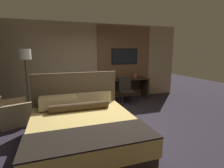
{
  "coord_description": "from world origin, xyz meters",
  "views": [
    {
      "loc": [
        -1.28,
        -3.76,
        1.8
      ],
      "look_at": [
        0.29,
        0.87,
        0.88
      ],
      "focal_mm": 28.0,
      "sensor_mm": 36.0,
      "label": 1
    }
  ],
  "objects_px": {
    "book": "(122,78)",
    "vase_short": "(135,76)",
    "tv": "(125,56)",
    "bed": "(83,127)",
    "floor_lamp": "(25,60)",
    "desk": "(127,85)",
    "vase_tall": "(114,74)",
    "armchair_by_window": "(13,113)",
    "desk_chair": "(126,88)"
  },
  "relations": [
    {
      "from": "book",
      "to": "vase_short",
      "type": "bearing_deg",
      "value": 7.5
    },
    {
      "from": "tv",
      "to": "bed",
      "type": "bearing_deg",
      "value": -125.1
    },
    {
      "from": "tv",
      "to": "floor_lamp",
      "type": "relative_size",
      "value": 0.56
    },
    {
      "from": "desk",
      "to": "floor_lamp",
      "type": "height_order",
      "value": "floor_lamp"
    },
    {
      "from": "bed",
      "to": "book",
      "type": "distance_m",
      "value": 3.41
    },
    {
      "from": "vase_tall",
      "to": "floor_lamp",
      "type": "bearing_deg",
      "value": -165.66
    },
    {
      "from": "floor_lamp",
      "to": "bed",
      "type": "bearing_deg",
      "value": -59.53
    },
    {
      "from": "armchair_by_window",
      "to": "floor_lamp",
      "type": "relative_size",
      "value": 0.52
    },
    {
      "from": "bed",
      "to": "vase_short",
      "type": "xyz_separation_m",
      "value": [
        2.52,
        2.85,
        0.55
      ]
    },
    {
      "from": "bed",
      "to": "vase_short",
      "type": "distance_m",
      "value": 3.84
    },
    {
      "from": "tv",
      "to": "vase_short",
      "type": "relative_size",
      "value": 5.71
    },
    {
      "from": "bed",
      "to": "desk",
      "type": "height_order",
      "value": "bed"
    },
    {
      "from": "floor_lamp",
      "to": "desk",
      "type": "bearing_deg",
      "value": 13.12
    },
    {
      "from": "bed",
      "to": "desk_chair",
      "type": "bearing_deg",
      "value": 50.56
    },
    {
      "from": "bed",
      "to": "desk",
      "type": "bearing_deg",
      "value": 52.7
    },
    {
      "from": "desk",
      "to": "tv",
      "type": "bearing_deg",
      "value": 90.0
    },
    {
      "from": "book",
      "to": "floor_lamp",
      "type": "bearing_deg",
      "value": -166.9
    },
    {
      "from": "bed",
      "to": "tv",
      "type": "bearing_deg",
      "value": 54.9
    },
    {
      "from": "desk",
      "to": "vase_short",
      "type": "xyz_separation_m",
      "value": [
        0.37,
        0.03,
        0.35
      ]
    },
    {
      "from": "vase_tall",
      "to": "vase_short",
      "type": "xyz_separation_m",
      "value": [
        0.88,
        0.08,
        -0.1
      ]
    },
    {
      "from": "bed",
      "to": "tv",
      "type": "xyz_separation_m",
      "value": [
        2.15,
        3.06,
        1.28
      ]
    },
    {
      "from": "vase_short",
      "to": "vase_tall",
      "type": "bearing_deg",
      "value": -174.68
    },
    {
      "from": "book",
      "to": "tv",
      "type": "bearing_deg",
      "value": 53.5
    },
    {
      "from": "floor_lamp",
      "to": "vase_short",
      "type": "bearing_deg",
      "value": 12.24
    },
    {
      "from": "armchair_by_window",
      "to": "vase_short",
      "type": "distance_m",
      "value": 4.29
    },
    {
      "from": "floor_lamp",
      "to": "book",
      "type": "distance_m",
      "value": 3.31
    },
    {
      "from": "bed",
      "to": "vase_tall",
      "type": "xyz_separation_m",
      "value": [
        1.63,
        2.76,
        0.65
      ]
    },
    {
      "from": "armchair_by_window",
      "to": "tv",
      "type": "bearing_deg",
      "value": -88.42
    },
    {
      "from": "tv",
      "to": "vase_tall",
      "type": "distance_m",
      "value": 0.87
    },
    {
      "from": "desk_chair",
      "to": "vase_short",
      "type": "relative_size",
      "value": 4.85
    },
    {
      "from": "bed",
      "to": "vase_short",
      "type": "height_order",
      "value": "bed"
    },
    {
      "from": "floor_lamp",
      "to": "vase_tall",
      "type": "relative_size",
      "value": 4.85
    },
    {
      "from": "floor_lamp",
      "to": "desk_chair",
      "type": "bearing_deg",
      "value": 4.58
    },
    {
      "from": "vase_short",
      "to": "bed",
      "type": "bearing_deg",
      "value": -131.49
    },
    {
      "from": "bed",
      "to": "book",
      "type": "height_order",
      "value": "bed"
    },
    {
      "from": "floor_lamp",
      "to": "tv",
      "type": "bearing_deg",
      "value": 16.89
    },
    {
      "from": "vase_tall",
      "to": "bed",
      "type": "bearing_deg",
      "value": -120.57
    },
    {
      "from": "armchair_by_window",
      "to": "book",
      "type": "height_order",
      "value": "book"
    },
    {
      "from": "tv",
      "to": "armchair_by_window",
      "type": "xyz_separation_m",
      "value": [
        -3.67,
        -1.52,
        -1.34
      ]
    },
    {
      "from": "bed",
      "to": "armchair_by_window",
      "type": "height_order",
      "value": "bed"
    },
    {
      "from": "bed",
      "to": "book",
      "type": "bearing_deg",
      "value": 55.04
    },
    {
      "from": "bed",
      "to": "vase_short",
      "type": "bearing_deg",
      "value": 48.51
    },
    {
      "from": "bed",
      "to": "floor_lamp",
      "type": "height_order",
      "value": "floor_lamp"
    },
    {
      "from": "bed",
      "to": "tv",
      "type": "height_order",
      "value": "tv"
    },
    {
      "from": "bed",
      "to": "desk_chair",
      "type": "xyz_separation_m",
      "value": [
        1.88,
        2.29,
        0.2
      ]
    },
    {
      "from": "armchair_by_window",
      "to": "vase_tall",
      "type": "height_order",
      "value": "vase_tall"
    },
    {
      "from": "floor_lamp",
      "to": "armchair_by_window",
      "type": "bearing_deg",
      "value": -122.56
    },
    {
      "from": "tv",
      "to": "vase_short",
      "type": "bearing_deg",
      "value": -29.67
    },
    {
      "from": "desk",
      "to": "book",
      "type": "distance_m",
      "value": 0.35
    },
    {
      "from": "desk_chair",
      "to": "vase_tall",
      "type": "bearing_deg",
      "value": 123.26
    }
  ]
}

